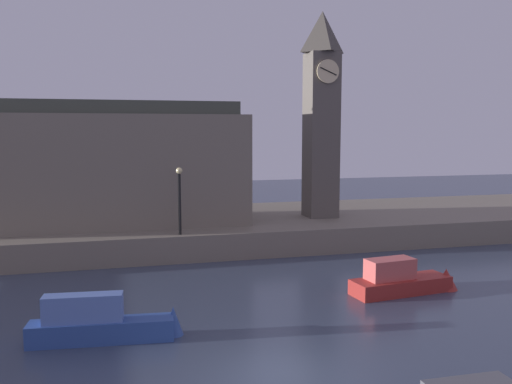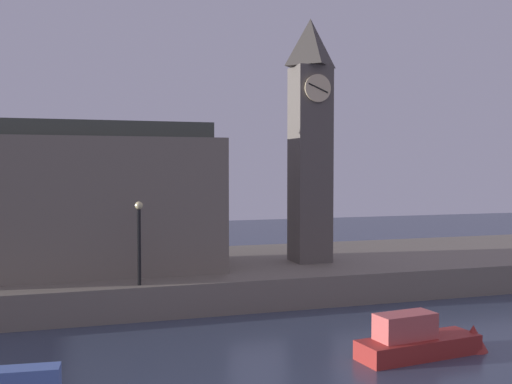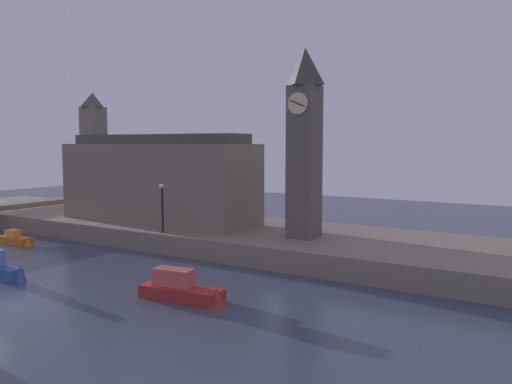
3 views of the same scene
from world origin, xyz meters
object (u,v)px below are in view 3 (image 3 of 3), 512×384
parliament_hall (155,178)px  boat_dinghy_red (187,291)px  clock_tower (304,141)px  streetlamp (162,202)px  boat_patrol_orange (18,240)px

parliament_hall → boat_dinghy_red: bearing=-42.0°
clock_tower → boat_dinghy_red: 14.48m
clock_tower → parliament_hall: (-14.50, 0.39, -3.18)m
clock_tower → streetlamp: (-9.70, -3.96, -4.51)m
clock_tower → boat_patrol_orange: size_ratio=3.56×
clock_tower → parliament_hall: size_ratio=0.74×
parliament_hall → boat_dinghy_red: 19.36m
clock_tower → boat_dinghy_red: (-0.52, -12.19, -7.79)m
clock_tower → boat_dinghy_red: size_ratio=2.48×
streetlamp → boat_dinghy_red: (9.18, -8.23, -3.29)m
streetlamp → parliament_hall: bearing=137.8°
parliament_hall → streetlamp: size_ratio=4.83×
streetlamp → boat_dinghy_red: bearing=-41.9°
streetlamp → boat_dinghy_red: streetlamp is taller
boat_dinghy_red → boat_patrol_orange: boat_dinghy_red is taller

